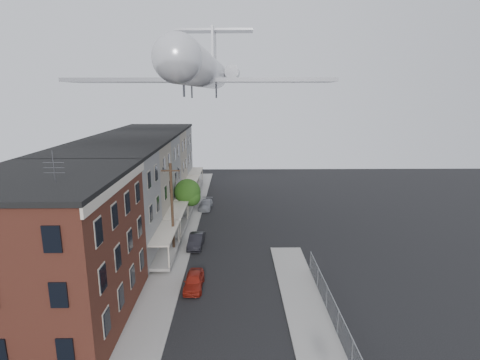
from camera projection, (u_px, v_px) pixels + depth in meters
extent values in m
cube|color=gray|center=(183.00, 231.00, 42.53)|extent=(3.00, 62.00, 0.12)
cube|color=gray|center=(311.00, 326.00, 25.13)|extent=(3.00, 26.00, 0.12)
cube|color=gray|center=(196.00, 231.00, 42.54)|extent=(0.15, 62.00, 0.14)
cube|color=gray|center=(290.00, 326.00, 25.11)|extent=(0.15, 26.00, 0.14)
cube|color=#331410|center=(48.00, 253.00, 24.77)|extent=(10.00, 12.00, 10.00)
cube|color=black|center=(39.00, 177.00, 23.61)|extent=(10.30, 12.30, 0.30)
cube|color=beige|center=(120.00, 184.00, 23.78)|extent=(0.16, 12.20, 0.60)
cylinder|color=#515156|center=(54.00, 168.00, 21.46)|extent=(0.04, 0.04, 2.00)
cube|color=#61615F|center=(99.00, 210.00, 34.02)|extent=(10.00, 7.00, 10.00)
cube|color=black|center=(94.00, 154.00, 32.86)|extent=(10.25, 7.00, 0.30)
cube|color=gray|center=(166.00, 255.00, 35.10)|extent=(1.80, 6.40, 0.25)
cube|color=beige|center=(165.00, 233.00, 34.61)|extent=(1.90, 6.50, 0.15)
cube|color=#6D6657|center=(122.00, 190.00, 40.84)|extent=(10.00, 7.00, 10.00)
cube|color=black|center=(118.00, 143.00, 39.68)|extent=(10.25, 7.00, 0.30)
cube|color=gray|center=(177.00, 228.00, 41.92)|extent=(1.80, 6.40, 0.25)
cube|color=beige|center=(176.00, 210.00, 41.43)|extent=(1.90, 6.50, 0.15)
cube|color=#61615F|center=(138.00, 176.00, 47.66)|extent=(10.00, 7.00, 10.00)
cube|color=black|center=(135.00, 136.00, 46.50)|extent=(10.25, 7.00, 0.30)
cube|color=gray|center=(185.00, 210.00, 48.74)|extent=(1.80, 6.40, 0.25)
cube|color=beige|center=(185.00, 193.00, 48.25)|extent=(1.90, 6.50, 0.15)
cube|color=#6D6657|center=(150.00, 166.00, 54.48)|extent=(10.00, 7.00, 10.00)
cube|color=black|center=(148.00, 131.00, 53.32)|extent=(10.25, 7.00, 0.30)
cube|color=gray|center=(191.00, 195.00, 55.56)|extent=(1.80, 6.40, 0.25)
cube|color=beige|center=(191.00, 181.00, 55.07)|extent=(1.90, 6.50, 0.15)
cube|color=#61615F|center=(159.00, 158.00, 61.30)|extent=(10.00, 7.00, 10.00)
cube|color=black|center=(158.00, 126.00, 60.14)|extent=(10.25, 7.00, 0.30)
cube|color=gray|center=(196.00, 184.00, 62.38)|extent=(1.80, 6.40, 0.25)
cube|color=beige|center=(196.00, 171.00, 61.89)|extent=(1.90, 6.50, 0.15)
cylinder|color=gray|center=(352.00, 355.00, 21.06)|extent=(0.06, 0.06, 1.90)
cylinder|color=gray|center=(338.00, 323.00, 23.98)|extent=(0.06, 0.06, 1.90)
cylinder|color=gray|center=(327.00, 298.00, 26.90)|extent=(0.06, 0.06, 1.90)
cylinder|color=gray|center=(318.00, 278.00, 29.83)|extent=(0.06, 0.06, 1.90)
cylinder|color=gray|center=(310.00, 262.00, 32.75)|extent=(0.06, 0.06, 1.90)
cube|color=gray|center=(339.00, 310.00, 23.78)|extent=(0.04, 18.00, 0.04)
cube|color=gray|center=(338.00, 323.00, 23.98)|extent=(0.02, 18.00, 1.80)
cylinder|color=black|center=(172.00, 210.00, 35.68)|extent=(0.26, 0.26, 9.00)
cube|color=black|center=(171.00, 171.00, 34.83)|extent=(1.80, 0.12, 0.12)
cylinder|color=black|center=(163.00, 169.00, 34.77)|extent=(0.08, 0.08, 0.25)
cylinder|color=black|center=(178.00, 169.00, 34.79)|extent=(0.08, 0.08, 0.25)
cylinder|color=black|center=(188.00, 211.00, 46.17)|extent=(0.24, 0.24, 2.40)
sphere|color=#1A3C10|center=(188.00, 192.00, 45.63)|extent=(3.20, 3.20, 3.20)
sphere|color=#1A3C10|center=(191.00, 197.00, 45.47)|extent=(2.24, 2.24, 2.24)
imported|color=maroon|center=(194.00, 281.00, 30.04)|extent=(1.54, 3.71, 1.26)
imported|color=black|center=(196.00, 241.00, 38.14)|extent=(1.52, 4.00, 1.30)
imported|color=gray|center=(206.00, 205.00, 50.79)|extent=(1.98, 4.21, 1.19)
cylinder|color=silver|center=(202.00, 70.00, 39.89)|extent=(4.88, 27.37, 3.63)
sphere|color=silver|center=(177.00, 58.00, 26.63)|extent=(3.63, 3.63, 3.63)
cone|color=silver|center=(215.00, 76.00, 53.15)|extent=(3.78, 3.57, 3.63)
cube|color=#939399|center=(200.00, 80.00, 38.49)|extent=(27.43, 6.01, 0.40)
cylinder|color=#939399|center=(191.00, 73.00, 49.32)|extent=(2.02, 4.62, 1.82)
cylinder|color=#939399|center=(232.00, 73.00, 49.15)|extent=(2.02, 4.62, 1.82)
cube|color=silver|center=(214.00, 52.00, 51.88)|extent=(0.48, 4.32, 6.36)
cube|color=#939399|center=(214.00, 31.00, 52.33)|extent=(10.91, 3.44, 0.28)
cylinder|color=#515156|center=(184.00, 88.00, 29.30)|extent=(0.18, 0.18, 1.36)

